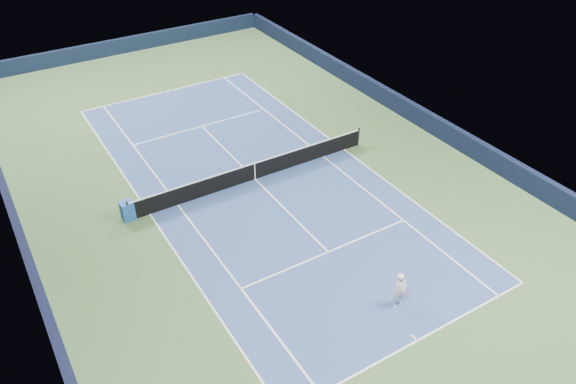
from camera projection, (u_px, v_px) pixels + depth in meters
ground at (255, 179)px, 27.97m from camera, size 40.00×40.00×0.00m
wall_far at (126, 45)px, 41.44m from camera, size 22.00×0.35×1.10m
wall_right at (420, 116)px, 32.25m from camera, size 0.35×40.00×1.10m
wall_left at (24, 245)px, 23.04m from camera, size 0.35×40.00×1.10m
court_surface at (255, 179)px, 27.96m from camera, size 10.97×23.77×0.01m
baseline_far at (167, 91)px, 36.23m from camera, size 10.97×0.08×0.00m
baseline_near at (417, 341)px, 19.69m from camera, size 10.97×0.08×0.00m
sideline_doubles_right at (344, 149)px, 30.29m from camera, size 0.08×23.77×0.00m
sideline_doubles_left at (150, 214)px, 25.63m from camera, size 0.08×23.77×0.00m
sideline_singles_right at (323, 156)px, 29.71m from camera, size 0.08×23.77×0.00m
sideline_singles_left at (178, 205)px, 26.21m from camera, size 0.08×23.77×0.00m
service_line_far at (202, 126)px, 32.41m from camera, size 8.23×0.08×0.00m
service_line_near at (328, 252)px, 23.51m from camera, size 8.23×0.08×0.00m
center_service_line at (255, 179)px, 27.96m from camera, size 0.08×12.80×0.00m
center_mark_far at (168, 92)px, 36.12m from camera, size 0.08×0.30×0.00m
center_mark_near at (415, 338)px, 19.80m from camera, size 0.08×0.30×0.00m
tennis_net at (255, 171)px, 27.67m from camera, size 12.90×0.10×1.07m
sponsor_cube at (128, 211)px, 25.10m from camera, size 0.61×0.53×0.91m
tennis_player at (400, 290)px, 20.64m from camera, size 0.75×1.23×1.93m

